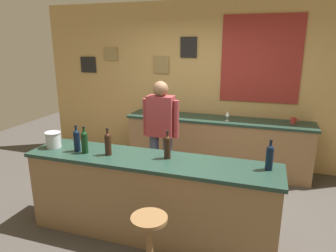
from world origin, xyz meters
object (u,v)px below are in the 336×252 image
bar_stool (149,239)px  wine_glass_b (227,114)px  wine_bottle_d (167,146)px  wine_glass_a (148,108)px  wine_bottle_b (84,141)px  wine_bottle_e (270,157)px  ice_bucket (53,139)px  bartender (161,130)px  wine_bottle_c (108,143)px  wine_bottle_a (77,140)px  coffee_mug (293,121)px

bar_stool → wine_glass_b: bearing=83.6°
wine_glass_b → bar_stool: bearing=-96.4°
wine_bottle_d → wine_glass_a: size_ratio=1.97×
wine_bottle_b → wine_bottle_e: size_ratio=1.00×
ice_bucket → wine_glass_a: bearing=78.8°
bartender → ice_bucket: bearing=-134.1°
bartender → wine_bottle_c: bartender is taller
bartender → wine_bottle_b: size_ratio=5.29×
bartender → wine_bottle_a: bartender is taller
wine_bottle_a → wine_glass_a: bearing=88.5°
bartender → wine_bottle_e: bearing=-32.1°
wine_bottle_e → wine_glass_a: wine_bottle_e is taller
bartender → ice_bucket: size_ratio=8.61×
wine_bottle_a → wine_bottle_c: (0.39, 0.01, 0.00)m
wine_bottle_a → wine_bottle_b: (0.12, -0.02, 0.00)m
wine_bottle_e → coffee_mug: bearing=80.2°
bar_stool → wine_bottle_e: size_ratio=2.22×
bar_stool → wine_glass_a: 2.92m
bartender → coffee_mug: size_ratio=12.96×
wine_bottle_b → wine_bottle_c: same height
wine_bottle_d → wine_bottle_e: same height
bartender → wine_glass_a: size_ratio=10.45×
bartender → bar_stool: bearing=-73.8°
wine_bottle_c → wine_bottle_d: 0.66m
wine_bottle_d → coffee_mug: size_ratio=2.45×
wine_glass_b → wine_bottle_e: bearing=-70.8°
bar_stool → wine_bottle_b: wine_bottle_b is taller
wine_glass_a → ice_bucket: bearing=-101.2°
ice_bucket → coffee_mug: ice_bucket is taller
wine_bottle_d → wine_bottle_a: bearing=-173.8°
wine_bottle_b → wine_glass_a: size_ratio=1.97×
wine_bottle_d → coffee_mug: bearing=55.9°
wine_bottle_d → wine_glass_b: (0.39, 1.88, -0.05)m
coffee_mug → wine_glass_a: bearing=-176.7°
wine_glass_a → wine_glass_b: (1.38, -0.01, 0.00)m
wine_bottle_c → coffee_mug: wine_bottle_c is taller
ice_bucket → wine_glass_a: 2.03m
wine_bottle_b → wine_bottle_d: size_ratio=1.00×
wine_bottle_a → wine_glass_a: size_ratio=1.97×
wine_bottle_a → bar_stool: bearing=-29.8°
bar_stool → coffee_mug: 3.12m
wine_bottle_d → ice_bucket: (-1.38, -0.09, -0.04)m
wine_bottle_b → bartender: bearing=63.7°
wine_glass_a → wine_bottle_c: bearing=-80.3°
bar_stool → wine_bottle_d: wine_bottle_d is taller
bar_stool → wine_bottle_b: bearing=148.3°
wine_bottle_e → wine_glass_a: 2.76m
wine_bottle_c → bar_stool: bearing=-41.6°
wine_bottle_b → wine_bottle_d: same height
bartender → wine_bottle_c: (-0.25, -1.03, 0.12)m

